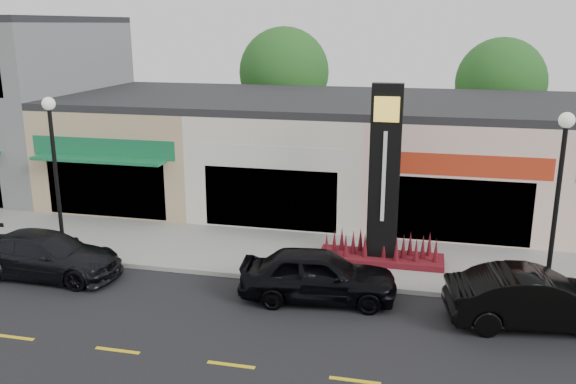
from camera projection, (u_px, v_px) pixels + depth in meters
name	position (u px, v px, depth m)	size (l,w,h in m)	color
ground	(264.00, 310.00, 17.51)	(120.00, 120.00, 0.00)	black
sidewalk	(296.00, 254.00, 21.58)	(52.00, 4.30, 0.15)	gray
curb	(281.00, 279.00, 19.47)	(52.00, 0.20, 0.15)	gray
shop_beige	(156.00, 143.00, 29.48)	(7.00, 10.85, 4.80)	tan
shop_cream	(297.00, 149.00, 27.97)	(7.00, 10.01, 4.80)	beige
shop_pink_w	(454.00, 156.00, 26.46)	(7.00, 10.01, 4.80)	beige
tree_rear_west	(284.00, 73.00, 35.30)	(5.20, 5.20, 7.83)	#382619
tree_rear_mid	(501.00, 83.00, 32.79)	(4.80, 4.80, 7.29)	#382619
lamp_west_near	(54.00, 160.00, 20.67)	(0.44, 0.44, 5.47)	black
lamp_east_near	(558.00, 188.00, 17.20)	(0.44, 0.44, 5.47)	black
pylon_sign	(383.00, 201.00, 20.20)	(4.20, 1.30, 6.00)	#500D11
car_dark_sedan	(46.00, 255.00, 19.73)	(4.97, 2.02, 1.44)	black
car_black_sedan	(318.00, 275.00, 17.99)	(4.63, 1.86, 1.58)	black
car_black_conv	(536.00, 299.00, 16.43)	(4.75, 1.66, 1.57)	black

